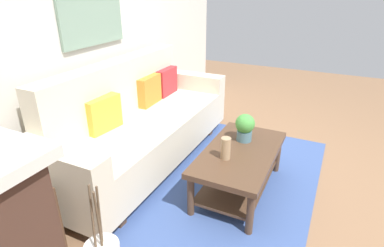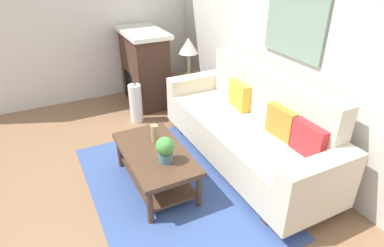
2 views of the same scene
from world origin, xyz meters
name	(u,v)px [view 1 (image 1 of 2)]	position (x,y,z in m)	size (l,w,h in m)	color
ground_plane	(279,193)	(0.00, 0.00, 0.00)	(9.49, 9.49, 0.00)	#8C6647
wall_back	(94,30)	(0.00, 2.00, 1.35)	(5.49, 0.10, 2.70)	silver
area_rug	(228,179)	(0.00, 0.50, 0.01)	(2.39, 1.63, 0.01)	#3D5693
couch	(140,125)	(-0.08, 1.46, 0.43)	(2.42, 0.84, 1.08)	beige
throw_pillow_mustard	(103,114)	(-0.46, 1.59, 0.68)	(0.36, 0.12, 0.32)	gold
throw_pillow_orange	(149,90)	(0.31, 1.59, 0.68)	(0.36, 0.12, 0.32)	orange
throw_pillow_crimson	(166,82)	(0.69, 1.59, 0.68)	(0.36, 0.12, 0.32)	red
coffee_table	(239,162)	(-0.14, 0.36, 0.31)	(1.10, 0.60, 0.43)	#513826
tabletop_vase	(226,148)	(-0.32, 0.43, 0.53)	(0.08, 0.08, 0.19)	tan
potted_plant_tabletop	(245,127)	(0.07, 0.39, 0.57)	(0.18, 0.18, 0.26)	slate
side_table	(12,232)	(-1.59, 1.46, 0.28)	(0.44, 0.44, 0.56)	#513826
floor_vase_branch_a	(100,215)	(-1.60, 0.63, 0.74)	(0.01, 0.01, 0.36)	brown
floor_vase_branch_b	(93,218)	(-1.63, 0.65, 0.74)	(0.01, 0.01, 0.36)	brown
floor_vase_branch_c	(98,220)	(-1.63, 0.61, 0.74)	(0.01, 0.01, 0.36)	brown
framed_painting	(91,5)	(-0.08, 1.93, 1.59)	(0.83, 0.03, 0.74)	gray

